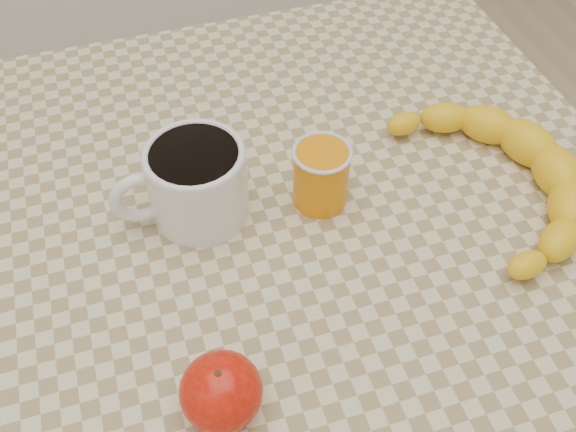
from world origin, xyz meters
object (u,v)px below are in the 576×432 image
object	(u,v)px
table	(288,276)
coffee_mug	(195,181)
banana	(500,176)
apple	(221,391)
orange_juice_glass	(321,175)

from	to	relation	value
table	coffee_mug	world-z (taller)	coffee_mug
coffee_mug	banana	world-z (taller)	coffee_mug
table	banana	xyz separation A→B (m)	(0.23, -0.02, 0.11)
table	apple	distance (m)	0.24
table	apple	size ratio (longest dim) A/B	9.34
apple	banana	distance (m)	0.38
coffee_mug	orange_juice_glass	bearing A→B (deg)	-10.11
orange_juice_glass	banana	world-z (taller)	orange_juice_glass
banana	apple	bearing A→B (deg)	-153.16
table	orange_juice_glass	bearing A→B (deg)	32.29
coffee_mug	apple	bearing A→B (deg)	-97.22
table	apple	world-z (taller)	apple
coffee_mug	orange_juice_glass	world-z (taller)	coffee_mug
table	orange_juice_glass	world-z (taller)	orange_juice_glass
apple	banana	xyz separation A→B (m)	(0.35, 0.15, -0.01)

